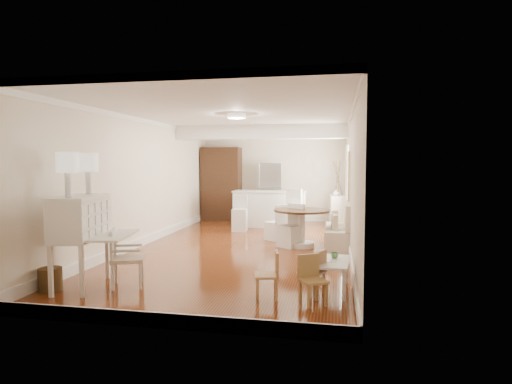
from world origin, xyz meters
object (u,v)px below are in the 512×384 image
(kids_chair_a, at_px, (267,275))
(sideboard, at_px, (337,211))
(gustavian_armchair, at_px, (128,258))
(dining_table, at_px, (302,228))
(slip_chair_near, at_px, (290,225))
(secretary_bureau, at_px, (81,242))
(slip_chair_far, at_px, (276,222))
(wicker_basket, at_px, (50,279))
(kids_table, at_px, (330,276))
(kids_chair_c, at_px, (313,280))
(bar_stool_left, at_px, (240,214))
(breakfast_counter, at_px, (269,209))
(pantry_cabinet, at_px, (222,184))
(bar_stool_right, at_px, (290,211))
(kids_chair_b, at_px, (312,272))
(fridge, at_px, (281,193))

(kids_chair_a, distance_m, sideboard, 6.95)
(gustavian_armchair, relative_size, dining_table, 0.71)
(kids_chair_a, bearing_deg, slip_chair_near, 169.15)
(secretary_bureau, bearing_deg, slip_chair_far, 52.70)
(secretary_bureau, height_order, wicker_basket, secretary_bureau)
(wicker_basket, height_order, kids_table, kids_table)
(wicker_basket, height_order, kids_chair_c, kids_chair_c)
(bar_stool_left, bearing_deg, slip_chair_near, -53.23)
(secretary_bureau, bearing_deg, gustavian_armchair, 6.55)
(breakfast_counter, relative_size, pantry_cabinet, 0.89)
(gustavian_armchair, bearing_deg, wicker_basket, 90.90)
(slip_chair_far, xyz_separation_m, bar_stool_right, (0.21, 1.20, 0.14))
(kids_chair_b, bearing_deg, breakfast_counter, -138.24)
(dining_table, bearing_deg, fridge, 103.91)
(kids_chair_b, bearing_deg, kids_chair_a, -33.79)
(kids_chair_c, distance_m, bar_stool_left, 6.00)
(bar_stool_left, bearing_deg, breakfast_counter, 50.41)
(breakfast_counter, bearing_deg, kids_table, -72.89)
(gustavian_armchair, relative_size, sideboard, 0.93)
(slip_chair_near, relative_size, pantry_cabinet, 0.41)
(kids_chair_a, xyz_separation_m, kids_chair_c, (0.63, -0.12, -0.01))
(pantry_cabinet, bearing_deg, kids_chair_a, -70.28)
(secretary_bureau, relative_size, kids_chair_c, 2.11)
(wicker_basket, relative_size, bar_stool_right, 0.29)
(kids_chair_c, height_order, sideboard, sideboard)
(secretary_bureau, distance_m, fridge, 7.66)
(kids_table, xyz_separation_m, sideboard, (0.11, 6.37, 0.22))
(kids_chair_c, bearing_deg, pantry_cabinet, 81.86)
(wicker_basket, xyz_separation_m, fridge, (2.35, 7.61, 0.74))
(bar_stool_left, height_order, bar_stool_right, bar_stool_right)
(kids_chair_c, xyz_separation_m, slip_chair_far, (-1.11, 4.47, 0.10))
(pantry_cabinet, bearing_deg, kids_chair_b, -65.41)
(kids_chair_a, height_order, slip_chair_near, slip_chair_near)
(slip_chair_near, xyz_separation_m, bar_stool_right, (-0.21, 1.95, 0.10))
(gustavian_armchair, xyz_separation_m, dining_table, (2.30, 3.42, -0.02))
(gustavian_armchair, xyz_separation_m, breakfast_counter, (1.16, 6.15, 0.09))
(gustavian_armchair, relative_size, kids_chair_b, 1.36)
(kids_chair_a, height_order, slip_chair_far, slip_chair_far)
(kids_chair_c, bearing_deg, kids_chair_b, 63.53)
(breakfast_counter, bearing_deg, slip_chair_near, -71.96)
(breakfast_counter, bearing_deg, fridge, 79.22)
(kids_chair_b, distance_m, bar_stool_right, 5.30)
(secretary_bureau, height_order, slip_chair_far, secretary_bureau)
(slip_chair_near, bearing_deg, kids_chair_b, -43.47)
(kids_table, relative_size, dining_table, 0.73)
(pantry_cabinet, bearing_deg, wicker_basket, -93.37)
(slip_chair_near, height_order, bar_stool_left, bar_stool_left)
(kids_chair_c, xyz_separation_m, pantry_cabinet, (-3.29, 7.55, 0.83))
(kids_chair_a, bearing_deg, fridge, 173.94)
(secretary_bureau, height_order, kids_chair_a, secretary_bureau)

